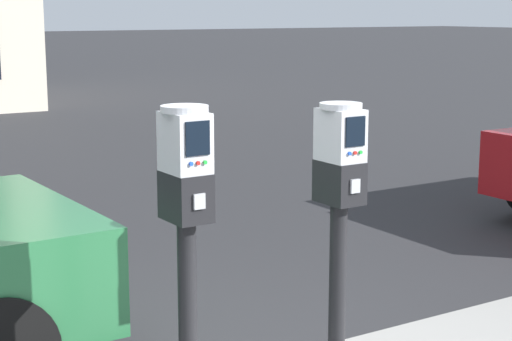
% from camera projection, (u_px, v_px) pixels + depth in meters
% --- Properties ---
extents(parking_meter_near_kerb, '(0.22, 0.25, 1.49)m').
position_uv_depth(parking_meter_near_kerb, '(186.00, 207.00, 3.84)').
color(parking_meter_near_kerb, black).
rests_on(parking_meter_near_kerb, sidewalk_slab).
extents(parking_meter_twin_adjacent, '(0.22, 0.25, 1.45)m').
position_uv_depth(parking_meter_twin_adjacent, '(339.00, 191.00, 4.31)').
color(parking_meter_twin_adjacent, black).
rests_on(parking_meter_twin_adjacent, sidewalk_slab).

